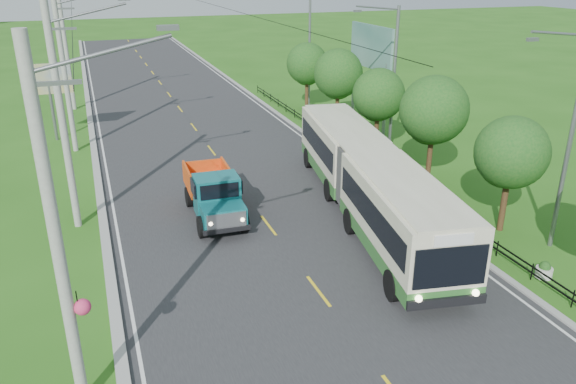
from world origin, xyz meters
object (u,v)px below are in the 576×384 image
planter_near (429,196)px  billboard_left (48,84)px  streetlight_near (568,136)px  pole_near (63,118)px  tree_fourth (378,97)px  streetlight_far (308,46)px  tree_third (433,113)px  tree_second (510,155)px  dump_truck (214,191)px  planter_mid (358,150)px  streetlight_mid (392,75)px  pole_nearest (59,242)px  tree_fifth (338,76)px  bus (368,177)px  billboard_right (371,53)px  planter_front (544,270)px  tree_back (307,66)px  planter_far (311,120)px  pole_mid (65,72)px  pole_far (66,47)px

planter_near → billboard_left: size_ratio=0.13×
streetlight_near → pole_near: bearing=154.5°
tree_fourth → streetlight_far: (0.79, 13.86, 1.32)m
pole_near → tree_third: pole_near is taller
tree_fourth → streetlight_far: bearing=86.8°
tree_second → billboard_left: 29.20m
tree_fourth → dump_truck: tree_fourth is taller
planter_near → planter_mid: size_ratio=1.00×
tree_third → streetlight_mid: 5.98m
pole_nearest → streetlight_mid: bearing=42.0°
pole_nearest → tree_fifth: bearing=52.0°
bus → dump_truck: 7.30m
planter_near → billboard_right: size_ratio=0.09×
tree_fourth → tree_fifth: size_ratio=0.93×
tree_third → planter_front: tree_third is taller
tree_fifth → tree_back: tree_fifth is taller
streetlight_far → planter_front: size_ratio=13.54×
tree_back → planter_far: tree_back is taller
streetlight_far → planter_front: 30.42m
tree_second → planter_mid: tree_second is taller
tree_back → billboard_left: (-19.36, -2.14, 0.21)m
tree_fifth → streetlight_near: size_ratio=0.64×
planter_mid → bus: size_ratio=0.04×
tree_third → billboard_left: bearing=140.7°
pole_nearest → tree_fourth: bearing=43.4°
tree_back → planter_near: 20.46m
pole_nearest → streetlight_near: 19.12m
streetlight_near → streetlight_mid: bearing=90.0°
tree_fifth → streetlight_mid: streetlight_mid is taller
tree_fourth → bus: size_ratio=0.31×
tree_fourth → tree_back: size_ratio=0.98×
tree_third → planter_near: bearing=-120.4°
tree_fourth → planter_far: 8.62m
tree_fifth → streetlight_mid: size_ratio=0.64×
streetlight_far → bus: streetlight_far is taller
tree_back → pole_mid: bearing=-164.2°
tree_second → tree_fourth: 12.00m
pole_far → pole_mid: bearing=-90.0°
tree_fifth → billboard_left: 19.74m
pole_nearest → planter_near: pole_nearest is taller
pole_mid → tree_fourth: (18.12, -6.86, -1.51)m
tree_third → planter_mid: size_ratio=8.96×
tree_second → pole_far: bearing=120.4°
tree_back → planter_near: size_ratio=8.21×
pole_nearest → pole_mid: same height
planter_mid → billboard_left: billboard_left is taller
bus → streetlight_mid: bearing=65.2°
pole_mid → planter_mid: size_ratio=14.93×
pole_nearest → tree_second: pole_nearest is taller
pole_mid → planter_front: bearing=-53.8°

